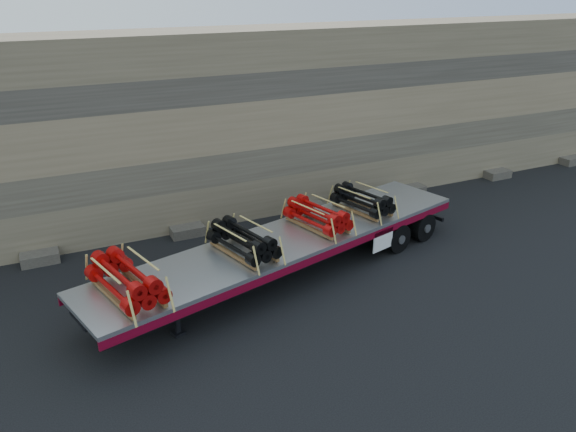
% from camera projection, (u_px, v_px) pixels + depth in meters
% --- Properties ---
extents(ground, '(120.00, 120.00, 0.00)m').
position_uv_depth(ground, '(321.00, 274.00, 17.83)').
color(ground, black).
rests_on(ground, ground).
extents(rock_wall, '(44.00, 3.00, 7.00)m').
position_uv_depth(rock_wall, '(243.00, 122.00, 21.87)').
color(rock_wall, '#7A6B54').
rests_on(rock_wall, ground).
extents(trailer, '(13.42, 5.84, 1.32)m').
position_uv_depth(trailer, '(288.00, 257.00, 17.52)').
color(trailer, silver).
rests_on(trailer, ground).
extents(bundle_front, '(1.78, 2.63, 0.85)m').
position_uv_depth(bundle_front, '(126.00, 280.00, 13.96)').
color(bundle_front, '#AF0A09').
rests_on(bundle_front, trailer).
extents(bundle_midfront, '(1.64, 2.43, 0.79)m').
position_uv_depth(bundle_midfront, '(243.00, 241.00, 16.11)').
color(bundle_midfront, black).
rests_on(bundle_midfront, trailer).
extents(bundle_midrear, '(1.59, 2.36, 0.76)m').
position_uv_depth(bundle_midrear, '(318.00, 216.00, 17.85)').
color(bundle_midrear, '#AF0A09').
rests_on(bundle_midrear, trailer).
extents(bundle_rear, '(1.54, 2.29, 0.74)m').
position_uv_depth(bundle_rear, '(362.00, 201.00, 19.10)').
color(bundle_rear, black).
rests_on(bundle_rear, trailer).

